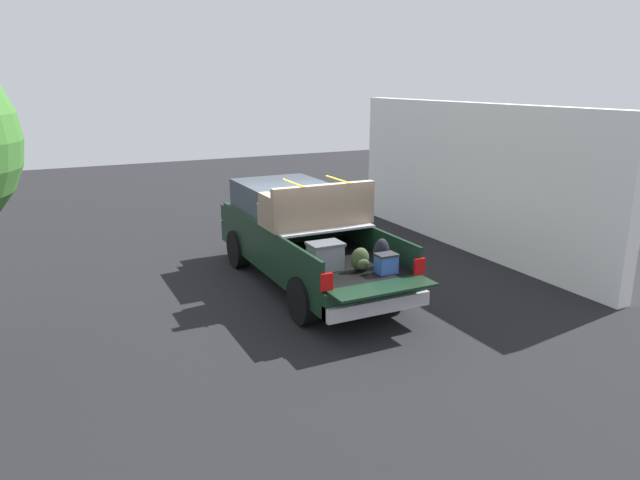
{
  "coord_description": "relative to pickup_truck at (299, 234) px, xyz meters",
  "views": [
    {
      "loc": [
        -10.21,
        4.74,
        4.07
      ],
      "look_at": [
        -0.6,
        0.0,
        1.1
      ],
      "focal_mm": 32.44,
      "sensor_mm": 36.0,
      "label": 1
    }
  ],
  "objects": [
    {
      "name": "building_facade",
      "position": [
        0.31,
        -4.71,
        0.79
      ],
      "size": [
        8.92,
        0.36,
        3.57
      ],
      "primitive_type": "cube",
      "color": "white",
      "rests_on": "ground_plane"
    },
    {
      "name": "ground_plane",
      "position": [
        -0.38,
        -0.0,
        -0.99
      ],
      "size": [
        40.0,
        40.0,
        0.0
      ],
      "primitive_type": "plane",
      "color": "black"
    },
    {
      "name": "pickup_truck",
      "position": [
        0.0,
        0.0,
        0.0
      ],
      "size": [
        6.05,
        2.08,
        2.23
      ],
      "color": "black",
      "rests_on": "ground_plane"
    }
  ]
}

